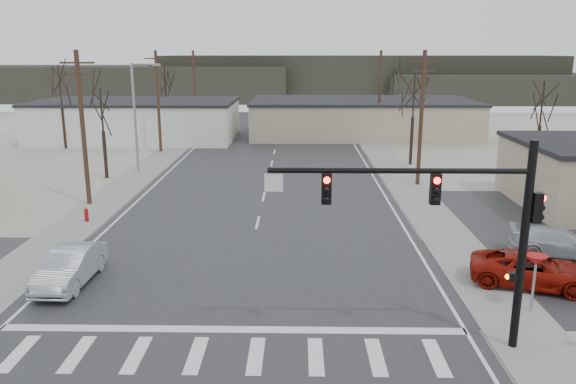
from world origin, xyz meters
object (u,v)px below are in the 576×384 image
sedan_crossing (70,266)px  car_parked_silver (560,243)px  fire_hydrant (86,215)px  car_far_b (271,118)px  car_far_a (328,129)px  car_parked_red (533,270)px  traffic_signal_mast (467,217)px

sedan_crossing → car_parked_silver: sedan_crossing is taller
sedan_crossing → fire_hydrant: bearing=108.0°
fire_hydrant → car_far_b: car_far_b is taller
fire_hydrant → car_parked_silver: bearing=-11.7°
sedan_crossing → car_far_a: bearing=74.7°
car_far_a → car_parked_red: car_far_a is taller
traffic_signal_mast → car_parked_silver: 12.30m
car_far_b → car_parked_silver: bearing=-84.4°
traffic_signal_mast → fire_hydrant: (-18.09, 14.20, -4.22)m
car_far_a → car_far_b: size_ratio=1.30×
fire_hydrant → car_far_a: size_ratio=0.17×
sedan_crossing → car_parked_silver: (22.86, 3.87, -0.11)m
sedan_crossing → car_far_a: (13.45, 44.47, -0.02)m
traffic_signal_mast → fire_hydrant: traffic_signal_mast is taller
traffic_signal_mast → car_parked_red: size_ratio=1.72×
fire_hydrant → car_far_b: 48.67m
sedan_crossing → car_far_b: (6.06, 57.01, -0.10)m
traffic_signal_mast → car_parked_red: bearing=48.3°
sedan_crossing → car_parked_red: (20.03, 0.14, -0.08)m
sedan_crossing → car_parked_red: sedan_crossing is taller
car_far_a → car_parked_silver: bearing=90.4°
car_far_a → car_far_b: bearing=-72.2°
fire_hydrant → car_far_b: (8.76, 47.87, 0.28)m
car_far_b → car_parked_silver: 55.74m
traffic_signal_mast → sedan_crossing: 16.65m
sedan_crossing → car_parked_silver: bearing=11.1°
car_far_a → car_parked_silver: 41.68m
sedan_crossing → car_far_b: sedan_crossing is taller
fire_hydrant → car_parked_silver: size_ratio=0.18×
traffic_signal_mast → fire_hydrant: size_ratio=10.29×
sedan_crossing → car_far_b: size_ratio=1.18×
car_parked_silver → car_parked_red: bearing=156.7°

